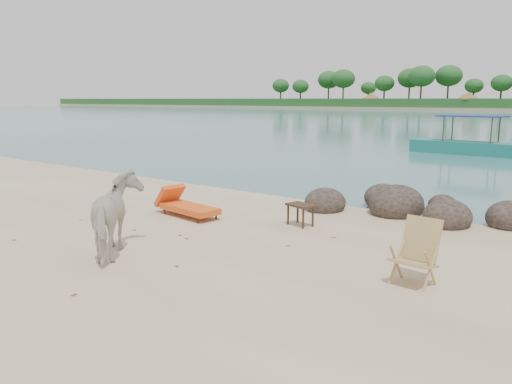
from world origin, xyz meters
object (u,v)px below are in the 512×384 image
lounge_chair (190,206)px  boat_near (472,122)px  boulders (416,209)px  side_table (300,216)px  cow (118,217)px  deck_chair (414,255)px

lounge_chair → boat_near: bearing=93.3°
boulders → side_table: (-1.79, -2.61, 0.06)m
boulders → lounge_chair: 5.71m
boulders → side_table: size_ratio=9.96×
boulders → lounge_chair: size_ratio=3.03×
side_table → boat_near: (-1.25, 19.29, 1.46)m
lounge_chair → boat_near: boat_near is taller
boulders → boat_near: bearing=100.3°
cow → lounge_chair: bearing=-113.4°
boulders → lounge_chair: boulders is taller
side_table → boat_near: 19.39m
boat_near → side_table: bearing=-82.3°
boulders → side_table: bearing=-124.3°
side_table → cow: bearing=-97.2°
deck_chair → boat_near: bearing=108.1°
deck_chair → boat_near: boat_near is taller
side_table → lounge_chair: bearing=-147.0°
cow → boulders: bearing=-161.1°
boulders → cow: size_ratio=3.45×
deck_chair → cow: bearing=-153.8°
cow → side_table: 4.28m
boulders → boat_near: 17.02m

